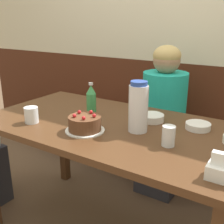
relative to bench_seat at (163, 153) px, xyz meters
The scene contains 12 objects.
back_wall 1.05m from the bench_seat, 90.00° to the left, with size 4.80×0.04×2.50m.
bench_seat is the anchor object (origin of this frame).
dining_table 0.94m from the bench_seat, 90.00° to the right, with size 1.49×0.80×0.76m.
birthday_cake 1.15m from the bench_seat, 92.95° to the right, with size 0.21×0.21×0.10m.
water_pitcher 1.09m from the bench_seat, 77.89° to the right, with size 0.10×0.10×0.27m.
soju_bottle 1.02m from the bench_seat, 102.59° to the right, with size 0.06×0.06×0.20m.
napkin_holder 1.40m from the bench_seat, 58.94° to the right, with size 0.11×0.08×0.11m.
bowl_soup_white 0.96m from the bench_seat, 55.83° to the right, with size 0.13×0.13×0.03m.
bowl_rice_small 0.89m from the bench_seat, 75.04° to the right, with size 0.14×0.14×0.04m.
glass_water_tall 1.27m from the bench_seat, 109.88° to the right, with size 0.08×0.08×0.09m.
glass_tumbler_short 1.17m from the bench_seat, 67.53° to the right, with size 0.06×0.06×0.10m.
person_teal_shirt 0.37m from the bench_seat, 73.36° to the right, with size 0.33×0.34×1.15m.
Camera 1 is at (0.81, -1.24, 1.32)m, focal length 45.00 mm.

